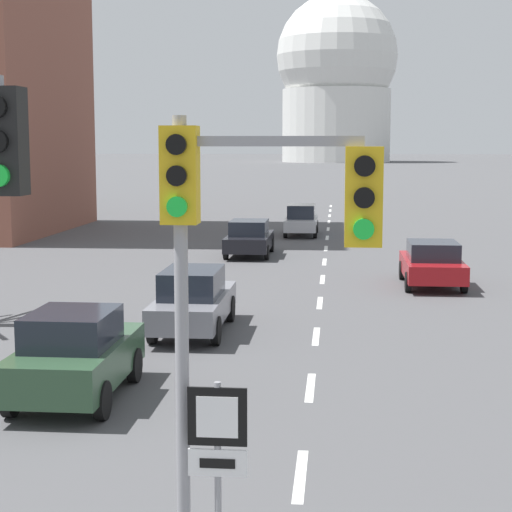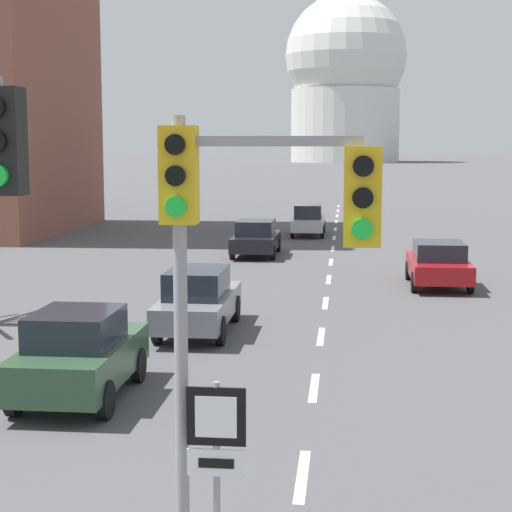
{
  "view_description": "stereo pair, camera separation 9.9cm",
  "coord_description": "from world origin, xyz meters",
  "px_view_note": "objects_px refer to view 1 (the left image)",
  "views": [
    {
      "loc": [
        0.47,
        -2.99,
        4.73
      ],
      "look_at": [
        -0.41,
        6.35,
        3.5
      ],
      "focal_mm": 60.0,
      "sensor_mm": 36.0,
      "label": 1
    },
    {
      "loc": [
        0.57,
        -2.98,
        4.73
      ],
      "look_at": [
        -0.41,
        6.35,
        3.5
      ],
      "focal_mm": 60.0,
      "sensor_mm": 36.0,
      "label": 2
    }
  ],
  "objects_px": {
    "sedan_near_right": "(432,263)",
    "sedan_near_left": "(193,300)",
    "sedan_far_right": "(249,238)",
    "route_sign_post": "(218,456)",
    "sedan_far_left": "(75,354)",
    "sedan_mid_centre": "(301,220)",
    "traffic_signal_centre_tall": "(243,239)"
  },
  "relations": [
    {
      "from": "traffic_signal_centre_tall",
      "to": "sedan_near_left",
      "type": "distance_m",
      "value": 13.24
    },
    {
      "from": "sedan_near_left",
      "to": "sedan_far_right",
      "type": "height_order",
      "value": "sedan_near_left"
    },
    {
      "from": "sedan_near_right",
      "to": "sedan_near_left",
      "type": "bearing_deg",
      "value": -131.07
    },
    {
      "from": "traffic_signal_centre_tall",
      "to": "sedan_mid_centre",
      "type": "xyz_separation_m",
      "value": [
        -0.92,
        36.02,
        -2.98
      ]
    },
    {
      "from": "route_sign_post",
      "to": "sedan_far_left",
      "type": "height_order",
      "value": "route_sign_post"
    },
    {
      "from": "traffic_signal_centre_tall",
      "to": "sedan_near_right",
      "type": "xyz_separation_m",
      "value": [
        4.1,
        20.38,
        -3.02
      ]
    },
    {
      "from": "sedan_far_left",
      "to": "sedan_mid_centre",
      "type": "bearing_deg",
      "value": 84.2
    },
    {
      "from": "sedan_mid_centre",
      "to": "sedan_near_right",
      "type": "bearing_deg",
      "value": -72.19
    },
    {
      "from": "route_sign_post",
      "to": "sedan_near_right",
      "type": "relative_size",
      "value": 0.56
    },
    {
      "from": "traffic_signal_centre_tall",
      "to": "sedan_far_right",
      "type": "bearing_deg",
      "value": 95.75
    },
    {
      "from": "route_sign_post",
      "to": "sedan_mid_centre",
      "type": "relative_size",
      "value": 0.54
    },
    {
      "from": "route_sign_post",
      "to": "sedan_near_right",
      "type": "height_order",
      "value": "route_sign_post"
    },
    {
      "from": "sedan_near_right",
      "to": "sedan_far_right",
      "type": "height_order",
      "value": "sedan_far_right"
    },
    {
      "from": "sedan_near_left",
      "to": "sedan_far_right",
      "type": "bearing_deg",
      "value": 90.47
    },
    {
      "from": "traffic_signal_centre_tall",
      "to": "sedan_mid_centre",
      "type": "height_order",
      "value": "traffic_signal_centre_tall"
    },
    {
      "from": "route_sign_post",
      "to": "sedan_near_right",
      "type": "bearing_deg",
      "value": 78.01
    },
    {
      "from": "sedan_near_left",
      "to": "sedan_near_right",
      "type": "height_order",
      "value": "sedan_near_left"
    },
    {
      "from": "sedan_near_right",
      "to": "sedan_far_left",
      "type": "bearing_deg",
      "value": -120.47
    },
    {
      "from": "sedan_far_right",
      "to": "sedan_near_left",
      "type": "bearing_deg",
      "value": -89.53
    },
    {
      "from": "route_sign_post",
      "to": "sedan_far_left",
      "type": "distance_m",
      "value": 7.85
    },
    {
      "from": "sedan_far_left",
      "to": "sedan_far_right",
      "type": "distance_m",
      "value": 20.87
    },
    {
      "from": "sedan_near_right",
      "to": "sedan_far_right",
      "type": "distance_m",
      "value": 10.0
    },
    {
      "from": "sedan_far_right",
      "to": "sedan_far_left",
      "type": "bearing_deg",
      "value": -93.05
    },
    {
      "from": "sedan_near_right",
      "to": "sedan_far_right",
      "type": "relative_size",
      "value": 0.97
    },
    {
      "from": "route_sign_post",
      "to": "sedan_mid_centre",
      "type": "distance_m",
      "value": 36.15
    },
    {
      "from": "sedan_near_right",
      "to": "sedan_mid_centre",
      "type": "relative_size",
      "value": 0.97
    },
    {
      "from": "sedan_near_left",
      "to": "sedan_far_left",
      "type": "height_order",
      "value": "sedan_far_left"
    },
    {
      "from": "traffic_signal_centre_tall",
      "to": "sedan_near_left",
      "type": "bearing_deg",
      "value": 101.89
    },
    {
      "from": "traffic_signal_centre_tall",
      "to": "sedan_far_right",
      "type": "xyz_separation_m",
      "value": [
        -2.78,
        27.64,
        -3.02
      ]
    },
    {
      "from": "route_sign_post",
      "to": "sedan_near_left",
      "type": "bearing_deg",
      "value": 100.7
    },
    {
      "from": "traffic_signal_centre_tall",
      "to": "sedan_far_left",
      "type": "distance_m",
      "value": 8.36
    },
    {
      "from": "route_sign_post",
      "to": "sedan_far_left",
      "type": "bearing_deg",
      "value": 117.78
    }
  ]
}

